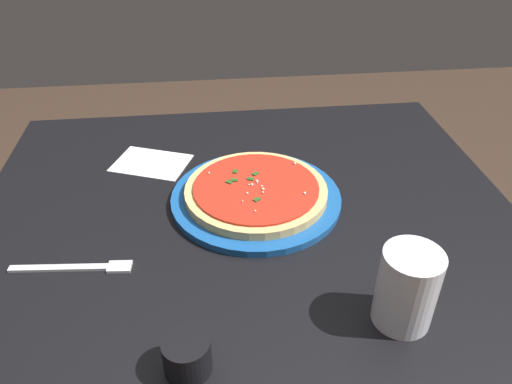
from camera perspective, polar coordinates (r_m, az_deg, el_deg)
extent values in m
cube|color=black|center=(1.46, 14.02, -5.43)|extent=(0.06, 0.06, 0.73)
cube|color=black|center=(1.43, -18.90, -7.66)|extent=(0.06, 0.06, 0.73)
cube|color=black|center=(0.89, -1.06, -2.34)|extent=(0.96, 0.79, 0.03)
cylinder|color=#195199|center=(0.89, 0.00, -0.71)|extent=(0.31, 0.31, 0.01)
cylinder|color=#DBB26B|center=(0.88, 0.00, 0.06)|extent=(0.26, 0.26, 0.02)
cylinder|color=red|center=(0.88, 0.00, 0.60)|extent=(0.23, 0.23, 0.00)
sphere|color=#EFEACC|center=(0.88, 0.67, 0.68)|extent=(0.00, 0.00, 0.00)
sphere|color=#EFEACC|center=(0.86, 0.80, -0.04)|extent=(0.00, 0.00, 0.00)
sphere|color=#EFEACC|center=(0.88, -0.83, 0.84)|extent=(0.00, 0.00, 0.00)
sphere|color=#EFEACC|center=(0.88, -0.48, 0.87)|extent=(0.00, 0.00, 0.00)
sphere|color=#EFEACC|center=(0.86, 5.66, -0.14)|extent=(0.00, 0.00, 0.00)
sphere|color=#EFEACC|center=(0.82, -0.09, -2.22)|extent=(0.00, 0.00, 0.00)
sphere|color=#EFEACC|center=(0.88, 0.15, 1.05)|extent=(0.00, 0.00, 0.00)
sphere|color=#EFEACC|center=(0.86, -1.29, -0.15)|extent=(0.00, 0.00, 0.00)
sphere|color=#EFEACC|center=(0.94, 4.54, 3.31)|extent=(0.01, 0.01, 0.01)
sphere|color=#EFEACC|center=(0.84, -1.57, -1.08)|extent=(0.00, 0.00, 0.00)
sphere|color=#EFEACC|center=(0.92, -5.49, 2.22)|extent=(0.00, 0.00, 0.00)
sphere|color=#EFEACC|center=(0.89, 0.10, 1.26)|extent=(0.01, 0.01, 0.01)
sphere|color=#EFEACC|center=(0.87, 0.79, 0.45)|extent=(0.01, 0.01, 0.01)
cube|color=#23561E|center=(0.90, -0.64, 1.53)|extent=(0.01, 0.01, 0.00)
cube|color=#23561E|center=(0.89, -2.54, 1.41)|extent=(0.01, 0.01, 0.00)
cube|color=#23561E|center=(0.91, -0.08, 2.14)|extent=(0.01, 0.01, 0.00)
cube|color=#23561E|center=(0.84, 0.10, -0.88)|extent=(0.01, 0.01, 0.00)
cube|color=#23561E|center=(0.89, -3.13, 1.17)|extent=(0.01, 0.01, 0.00)
cube|color=#23561E|center=(0.92, -2.44, 2.41)|extent=(0.01, 0.01, 0.00)
cylinder|color=silver|center=(0.68, 17.11, -10.61)|extent=(0.08, 0.08, 0.12)
cylinder|color=black|center=(0.63, -8.01, -18.25)|extent=(0.06, 0.06, 0.05)
cube|color=white|center=(1.03, -12.05, 3.29)|extent=(0.17, 0.15, 0.00)
cube|color=silver|center=(0.82, -21.94, -8.18)|extent=(0.15, 0.02, 0.00)
cube|color=silver|center=(0.79, -15.53, -8.36)|extent=(0.04, 0.03, 0.00)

